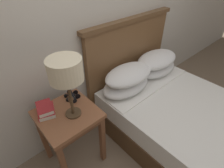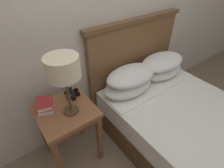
% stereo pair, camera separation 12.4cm
% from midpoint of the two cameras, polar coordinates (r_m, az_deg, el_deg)
% --- Properties ---
extents(ground_plane, '(20.00, 20.00, 0.00)m').
position_cam_midpoint_polar(ground_plane, '(2.05, 15.66, -23.60)').
color(ground_plane, '#7A6651').
rests_on(ground_plane, ground).
extents(wall_back, '(8.00, 0.06, 2.60)m').
position_cam_midpoint_polar(wall_back, '(1.76, -1.57, 22.26)').
color(wall_back, beige).
rests_on(wall_back, ground_plane).
extents(nightstand, '(0.48, 0.47, 0.67)m').
position_cam_midpoint_polar(nightstand, '(1.62, -12.34, -10.98)').
color(nightstand, brown).
rests_on(nightstand, ground_plane).
extents(bed, '(1.32, 1.91, 1.20)m').
position_cam_midpoint_polar(bed, '(2.06, 23.48, -11.17)').
color(bed, '#4E3520').
rests_on(bed, ground_plane).
extents(table_lamp, '(0.25, 0.25, 0.52)m').
position_cam_midpoint_polar(table_lamp, '(1.27, -13.01, 4.66)').
color(table_lamp, '#4C3823').
rests_on(table_lamp, nightstand).
extents(book_on_nightstand, '(0.19, 0.21, 0.04)m').
position_cam_midpoint_polar(book_on_nightstand, '(1.59, -18.90, -7.07)').
color(book_on_nightstand, silver).
rests_on(book_on_nightstand, nightstand).
extents(book_stacked_on_top, '(0.16, 0.20, 0.04)m').
position_cam_midpoint_polar(book_stacked_on_top, '(1.57, -19.37, -6.02)').
color(book_stacked_on_top, silver).
rests_on(book_stacked_on_top, book_on_nightstand).
extents(binoculars_pair, '(0.15, 0.16, 0.05)m').
position_cam_midpoint_polar(binoculars_pair, '(1.66, -10.86, -3.12)').
color(binoculars_pair, black).
rests_on(binoculars_pair, nightstand).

